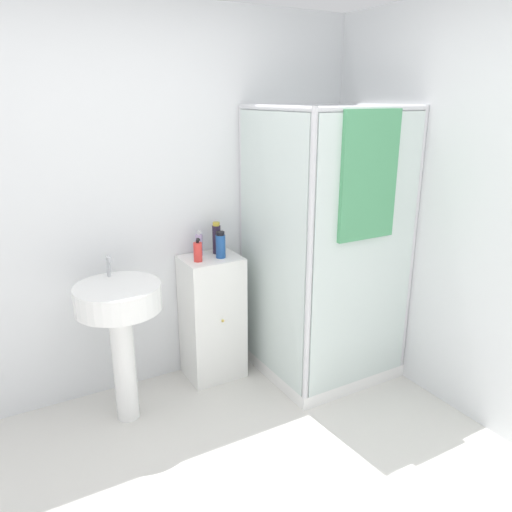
% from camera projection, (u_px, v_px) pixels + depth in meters
% --- Properties ---
extents(wall_back, '(6.40, 0.06, 2.50)m').
position_uv_depth(wall_back, '(126.00, 208.00, 3.19)').
color(wall_back, silver).
rests_on(wall_back, ground_plane).
extents(shower_enclosure, '(0.87, 0.90, 1.88)m').
position_uv_depth(shower_enclosure, '(322.00, 304.00, 3.51)').
color(shower_enclosure, white).
rests_on(shower_enclosure, ground_plane).
extents(vanity_cabinet, '(0.39, 0.34, 0.89)m').
position_uv_depth(vanity_cabinet, '(212.00, 318.00, 3.51)').
color(vanity_cabinet, white).
rests_on(vanity_cabinet, ground_plane).
extents(sink, '(0.50, 0.50, 1.02)m').
position_uv_depth(sink, '(120.00, 316.00, 2.94)').
color(sink, white).
rests_on(sink, ground_plane).
extents(soap_dispenser, '(0.06, 0.06, 0.16)m').
position_uv_depth(soap_dispenser, '(198.00, 252.00, 3.27)').
color(soap_dispenser, red).
rests_on(soap_dispenser, vanity_cabinet).
extents(shampoo_bottle_tall_black, '(0.06, 0.06, 0.22)m').
position_uv_depth(shampoo_bottle_tall_black, '(217.00, 238.00, 3.43)').
color(shampoo_bottle_tall_black, '#281E33').
rests_on(shampoo_bottle_tall_black, vanity_cabinet).
extents(shampoo_bottle_blue, '(0.07, 0.07, 0.18)m').
position_uv_depth(shampoo_bottle_blue, '(221.00, 245.00, 3.34)').
color(shampoo_bottle_blue, '#1E4C93').
rests_on(shampoo_bottle_blue, vanity_cabinet).
extents(lotion_bottle_white, '(0.05, 0.05, 0.18)m').
position_uv_depth(lotion_bottle_white, '(199.00, 245.00, 3.39)').
color(lotion_bottle_white, '#B299C6').
rests_on(lotion_bottle_white, vanity_cabinet).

